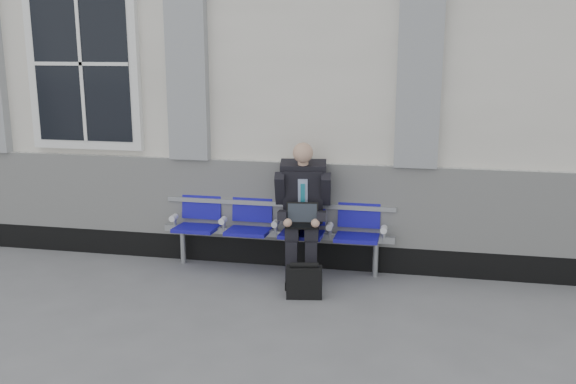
# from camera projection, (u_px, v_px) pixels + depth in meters

# --- Properties ---
(station_building) EXTENTS (14.40, 4.40, 4.49)m
(station_building) POSITION_uv_depth(u_px,v_px,m) (130.00, 61.00, 9.27)
(station_building) COLOR silver
(station_building) RESTS_ON ground
(bench) EXTENTS (2.60, 0.47, 0.91)m
(bench) POSITION_uv_depth(u_px,v_px,m) (277.00, 221.00, 7.09)
(bench) COLOR #9EA0A3
(bench) RESTS_ON ground
(businessman) EXTENTS (0.63, 0.84, 1.47)m
(businessman) POSITION_uv_depth(u_px,v_px,m) (303.00, 205.00, 6.85)
(businessman) COLOR black
(businessman) RESTS_ON ground
(briefcase) EXTENTS (0.38, 0.21, 0.37)m
(briefcase) POSITION_uv_depth(u_px,v_px,m) (304.00, 281.00, 6.37)
(briefcase) COLOR black
(briefcase) RESTS_ON ground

